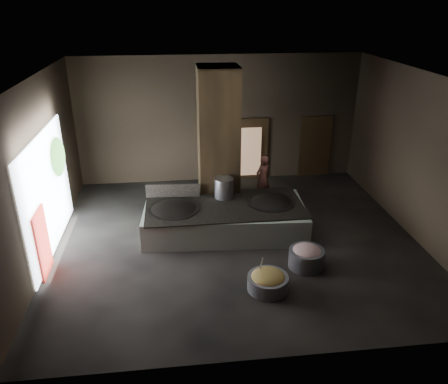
{
  "coord_description": "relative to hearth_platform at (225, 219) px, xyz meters",
  "views": [
    {
      "loc": [
        -1.6,
        -10.61,
        6.28
      ],
      "look_at": [
        -0.3,
        0.49,
        1.25
      ],
      "focal_mm": 35.0,
      "sensor_mm": 36.0,
      "label": 1
    }
  ],
  "objects": [
    {
      "name": "meat_fill",
      "position": [
        1.83,
        -2.08,
        0.05
      ],
      "size": [
        0.74,
        0.74,
        0.28
      ],
      "primitive_type": "ellipsoid",
      "color": "#A66364",
      "rests_on": "meat_basin"
    },
    {
      "name": "tree_silhouette",
      "position": [
        -4.57,
        0.8,
        1.8
      ],
      "size": [
        0.28,
        1.1,
        1.1
      ],
      "primitive_type": "ellipsoid",
      "color": "#194714",
      "rests_on": "left_opening"
    },
    {
      "name": "ceiling",
      "position": [
        0.28,
        -0.5,
        4.15
      ],
      "size": [
        10.0,
        9.0,
        0.1
      ],
      "primitive_type": "cube",
      "color": "black",
      "rests_on": "back_wall"
    },
    {
      "name": "stock_pot",
      "position": [
        0.05,
        0.55,
        0.73
      ],
      "size": [
        0.56,
        0.56,
        0.6
      ],
      "primitive_type": "cylinder",
      "color": "#AAABB2",
      "rests_on": "hearth_platform"
    },
    {
      "name": "doorway_far",
      "position": [
        3.88,
        3.95,
        0.7
      ],
      "size": [
        1.18,
        0.08,
        2.38
      ],
      "primitive_type": "cube",
      "color": "black",
      "rests_on": "ground"
    },
    {
      "name": "ladle",
      "position": [
        0.53,
        -2.73,
        0.15
      ],
      "size": [
        0.04,
        0.38,
        0.68
      ],
      "primitive_type": "cylinder",
      "rotation": [
        0.49,
        0.0,
        -0.03
      ],
      "color": "#AAABB2",
      "rests_on": "veg_basin"
    },
    {
      "name": "doorway_near_glow",
      "position": [
        1.43,
        3.88,
        0.65
      ],
      "size": [
        0.77,
        0.04,
        1.82
      ],
      "primitive_type": "cube",
      "color": "#8C6647",
      "rests_on": "ground"
    },
    {
      "name": "cook",
      "position": [
        1.5,
        1.93,
        0.39
      ],
      "size": [
        0.68,
        0.6,
        1.58
      ],
      "primitive_type": "imported",
      "rotation": [
        0.0,
        0.0,
        3.65
      ],
      "color": "#9E5A50",
      "rests_on": "ground"
    },
    {
      "name": "back_wall",
      "position": [
        0.28,
        4.05,
        1.85
      ],
      "size": [
        10.0,
        0.1,
        4.5
      ],
      "primitive_type": "cube",
      "color": "black",
      "rests_on": "ground"
    },
    {
      "name": "wok_left_rim",
      "position": [
        -1.45,
        -0.05,
        0.42
      ],
      "size": [
        1.47,
        1.47,
        0.05
      ],
      "primitive_type": "cylinder",
      "color": "black",
      "rests_on": "hearth_platform"
    },
    {
      "name": "splash_guard",
      "position": [
        -1.45,
        0.75,
        0.63
      ],
      "size": [
        1.59,
        0.16,
        0.4
      ],
      "primitive_type": "cube",
      "rotation": [
        0.0,
        0.0,
        -0.07
      ],
      "color": "black",
      "rests_on": "hearth_platform"
    },
    {
      "name": "pillar",
      "position": [
        -0.02,
        1.4,
        1.85
      ],
      "size": [
        1.2,
        1.2,
        4.5
      ],
      "primitive_type": "cube",
      "color": "black",
      "rests_on": "ground"
    },
    {
      "name": "doorway_far_glow",
      "position": [
        4.01,
        4.08,
        0.65
      ],
      "size": [
        0.83,
        0.04,
        1.96
      ],
      "primitive_type": "cube",
      "color": "#8C6647",
      "rests_on": "ground"
    },
    {
      "name": "left_wall",
      "position": [
        -4.77,
        -0.5,
        1.85
      ],
      "size": [
        0.1,
        9.0,
        4.5
      ],
      "primitive_type": "cube",
      "color": "black",
      "rests_on": "ground"
    },
    {
      "name": "wok_right_rim",
      "position": [
        1.35,
        0.05,
        0.42
      ],
      "size": [
        1.37,
        1.37,
        0.05
      ],
      "primitive_type": "cylinder",
      "color": "black",
      "rests_on": "hearth_platform"
    },
    {
      "name": "front_wall",
      "position": [
        0.28,
        -5.05,
        1.85
      ],
      "size": [
        10.0,
        0.1,
        4.5
      ],
      "primitive_type": "cube",
      "color": "black",
      "rests_on": "ground"
    },
    {
      "name": "veg_basin",
      "position": [
        0.68,
        -2.88,
        -0.22
      ],
      "size": [
        1.26,
        1.26,
        0.35
      ],
      "primitive_type": "cylinder",
      "rotation": [
        0.0,
        0.0,
        0.41
      ],
      "color": "slate",
      "rests_on": "ground"
    },
    {
      "name": "platform_cap",
      "position": [
        0.0,
        0.0,
        0.42
      ],
      "size": [
        4.47,
        2.14,
        0.03
      ],
      "primitive_type": "cube",
      "color": "black",
      "rests_on": "hearth_platform"
    },
    {
      "name": "left_opening",
      "position": [
        -4.67,
        -0.3,
        1.2
      ],
      "size": [
        0.04,
        4.2,
        3.1
      ],
      "primitive_type": "cube",
      "color": "white",
      "rests_on": "ground"
    },
    {
      "name": "doorway_near",
      "position": [
        1.48,
        3.95,
        0.7
      ],
      "size": [
        1.18,
        0.08,
        2.38
      ],
      "primitive_type": "cube",
      "color": "black",
      "rests_on": "ground"
    },
    {
      "name": "meat_basin",
      "position": [
        1.83,
        -2.08,
        -0.15
      ],
      "size": [
        1.04,
        1.04,
        0.49
      ],
      "primitive_type": "cylinder",
      "rotation": [
        0.0,
        0.0,
        0.18
      ],
      "color": "slate",
      "rests_on": "ground"
    },
    {
      "name": "hearth_platform",
      "position": [
        0.0,
        0.0,
        0.0
      ],
      "size": [
        4.7,
        2.48,
        0.79
      ],
      "primitive_type": "cube",
      "rotation": [
        0.0,
        0.0,
        -0.07
      ],
      "color": "#AFC1AD",
      "rests_on": "ground"
    },
    {
      "name": "wok_left",
      "position": [
        -1.45,
        -0.05,
        0.35
      ],
      "size": [
        1.44,
        1.44,
        0.4
      ],
      "primitive_type": "ellipsoid",
      "color": "black",
      "rests_on": "hearth_platform"
    },
    {
      "name": "right_wall",
      "position": [
        5.33,
        -0.5,
        1.85
      ],
      "size": [
        0.1,
        9.0,
        4.5
      ],
      "primitive_type": "cube",
      "color": "black",
      "rests_on": "ground"
    },
    {
      "name": "wok_right",
      "position": [
        1.35,
        0.05,
        0.35
      ],
      "size": [
        1.34,
        1.34,
        0.38
      ],
      "primitive_type": "ellipsoid",
      "color": "black",
      "rests_on": "hearth_platform"
    },
    {
      "name": "veg_fill",
      "position": [
        0.68,
        -2.88,
        -0.05
      ],
      "size": [
        0.79,
        0.79,
        0.24
      ],
      "primitive_type": "ellipsoid",
      "color": "olive",
      "rests_on": "veg_basin"
    },
    {
      "name": "pavilion_sliver",
      "position": [
        -4.6,
        -1.6,
        0.45
      ],
      "size": [
        0.05,
        0.9,
        1.7
      ],
      "primitive_type": "cube",
      "color": "maroon",
      "rests_on": "ground"
    },
    {
      "name": "floor",
      "position": [
        0.28,
        -0.5,
        -0.45
      ],
      "size": [
        10.0,
        9.0,
        0.1
      ],
      "primitive_type": "cube",
      "color": "black",
      "rests_on": "ground"
    }
  ]
}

